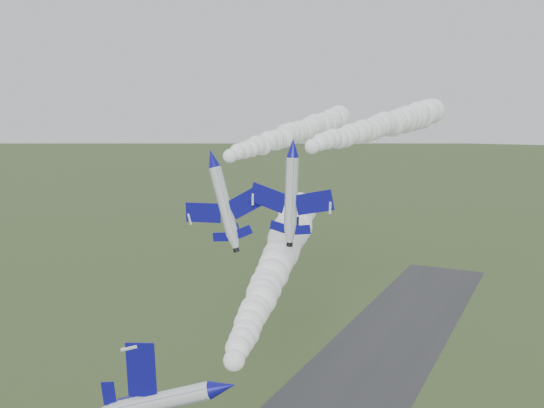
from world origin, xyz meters
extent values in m
cylinder|color=silver|center=(12.41, -6.66, 31.89)|extent=(4.17, 7.76, 1.68)
cone|color=silver|center=(10.84, -2.29, 31.89)|extent=(2.14, 2.11, 1.68)
cylinder|color=black|center=(10.53, -1.44, 31.89)|extent=(0.99, 0.80, 0.85)
ellipsoid|color=black|center=(13.54, -8.34, 32.03)|extent=(1.94, 2.85, 1.12)
cube|color=#100E82|center=(11.35, -6.27, 34.48)|extent=(1.92, 2.48, 4.07)
cube|color=#100E82|center=(10.75, -3.20, 33.29)|extent=(0.88, 1.14, 1.78)
cube|color=#100E82|center=(11.49, -2.93, 30.49)|extent=(0.88, 1.14, 1.78)
cube|color=#100E82|center=(12.26, -2.89, 32.21)|extent=(2.34, 2.03, 0.65)
cylinder|color=silver|center=(-3.59, 18.25, 46.51)|extent=(2.81, 8.40, 1.81)
cone|color=#100E82|center=(-2.95, 13.09, 46.51)|extent=(2.06, 2.36, 1.81)
cone|color=silver|center=(-4.21, 23.22, 46.51)|extent=(2.01, 1.98, 1.81)
cylinder|color=black|center=(-4.33, 24.19, 46.51)|extent=(0.98, 0.70, 0.91)
ellipsoid|color=black|center=(-3.47, 16.13, 47.04)|extent=(1.54, 2.95, 1.20)
cube|color=#100E82|center=(-6.47, 18.68, 45.59)|extent=(4.65, 2.88, 1.32)
cube|color=#100E82|center=(-0.83, 19.39, 47.14)|extent=(4.65, 2.88, 1.32)
cube|color=#100E82|center=(-5.60, 22.15, 46.10)|extent=(2.04, 1.31, 0.61)
cube|color=#100E82|center=(-2.60, 22.53, 46.92)|extent=(2.04, 1.31, 0.61)
cube|color=#100E82|center=(-4.40, 22.07, 47.74)|extent=(0.87, 1.64, 2.11)
cylinder|color=silver|center=(6.86, 18.18, 48.02)|extent=(1.53, 7.99, 1.47)
cone|color=#100E82|center=(6.82, 13.14, 48.02)|extent=(1.49, 2.10, 1.47)
cone|color=silver|center=(6.89, 23.02, 48.02)|extent=(1.48, 1.72, 1.47)
cylinder|color=black|center=(6.89, 23.97, 48.02)|extent=(0.75, 0.58, 0.75)
ellipsoid|color=black|center=(6.86, 16.12, 48.55)|extent=(1.00, 2.74, 0.98)
cube|color=#100E82|center=(4.01, 18.96, 47.97)|extent=(4.39, 2.31, 0.28)
cube|color=#100E82|center=(9.71, 18.92, 47.78)|extent=(4.39, 2.31, 0.28)
cube|color=#100E82|center=(5.36, 22.18, 48.07)|extent=(1.91, 1.06, 0.16)
cube|color=#100E82|center=(8.40, 22.16, 47.97)|extent=(1.91, 1.06, 0.16)
cube|color=#100E82|center=(6.92, 21.94, 49.25)|extent=(0.19, 1.52, 2.09)
camera|label=1|loc=(34.18, -42.73, 51.97)|focal=40.00mm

